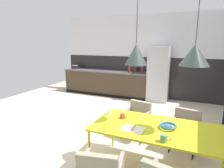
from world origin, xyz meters
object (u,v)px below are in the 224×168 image
object	(u,v)px
mug_tall_blue	(109,112)
bottle_vinegar_dark	(129,69)
mug_short_terracotta	(164,138)
bottle_wine_green	(135,69)
bottle_oil_tall	(142,70)
pendant_lamp_over_table_far	(195,55)
armchair_head_of_table	(138,115)
open_book	(133,129)
cooking_pot	(75,67)
pendant_lamp_over_table_near	(136,54)
mug_white_ceramic	(123,116)
armchair_corner_seat	(186,125)
refrigerator_column	(158,74)
dining_table	(159,130)
fruit_bowl	(168,126)

from	to	relation	value
mug_tall_blue	bottle_vinegar_dark	size ratio (longest dim) A/B	0.40
mug_short_terracotta	bottle_wine_green	world-z (taller)	bottle_wine_green
bottle_oil_tall	pendant_lamp_over_table_far	xyz separation A→B (m)	(1.63, -3.70, 0.75)
armchair_head_of_table	open_book	xyz separation A→B (m)	(0.28, -1.19, 0.26)
armchair_head_of_table	cooking_pot	world-z (taller)	cooking_pot
pendant_lamp_over_table_near	pendant_lamp_over_table_far	world-z (taller)	same
open_book	bottle_wine_green	size ratio (longest dim) A/B	1.21
mug_white_ceramic	pendant_lamp_over_table_far	world-z (taller)	pendant_lamp_over_table_far
pendant_lamp_over_table_far	armchair_head_of_table	bearing A→B (deg)	133.98
armchair_head_of_table	mug_white_ceramic	bearing A→B (deg)	101.65
open_book	cooking_pot	world-z (taller)	cooking_pot
cooking_pot	bottle_oil_tall	size ratio (longest dim) A/B	0.79
armchair_head_of_table	bottle_oil_tall	bearing A→B (deg)	-64.91
mug_tall_blue	bottle_oil_tall	distance (m)	3.54
armchair_corner_seat	open_book	bearing A→B (deg)	68.46
bottle_vinegar_dark	bottle_wine_green	bearing A→B (deg)	59.90
refrigerator_column	pendant_lamp_over_table_near	distance (m)	3.81
dining_table	mug_short_terracotta	xyz separation A→B (m)	(0.12, -0.39, 0.09)
cooking_pot	pendant_lamp_over_table_far	world-z (taller)	pendant_lamp_over_table_far
cooking_pot	pendant_lamp_over_table_far	size ratio (longest dim) A/B	0.20
mug_short_terracotta	cooking_pot	world-z (taller)	cooking_pot
dining_table	pendant_lamp_over_table_far	world-z (taller)	pendant_lamp_over_table_far
refrigerator_column	fruit_bowl	world-z (taller)	refrigerator_column
armchair_head_of_table	open_book	world-z (taller)	open_book
dining_table	armchair_corner_seat	size ratio (longest dim) A/B	2.58
open_book	bottle_vinegar_dark	world-z (taller)	bottle_vinegar_dark
cooking_pot	pendant_lamp_over_table_near	distance (m)	5.22
mug_short_terracotta	bottle_oil_tall	world-z (taller)	bottle_oil_tall
armchair_corner_seat	open_book	size ratio (longest dim) A/B	2.42
cooking_pot	bottle_oil_tall	world-z (taller)	bottle_oil_tall
refrigerator_column	bottle_wine_green	distance (m)	0.84
mug_short_terracotta	cooking_pot	distance (m)	5.81
armchair_corner_seat	bottle_vinegar_dark	xyz separation A→B (m)	(-2.00, 2.69, 0.56)
refrigerator_column	mug_tall_blue	distance (m)	3.58
armchair_head_of_table	pendant_lamp_over_table_far	size ratio (longest dim) A/B	0.63
mug_tall_blue	pendant_lamp_over_table_far	world-z (taller)	pendant_lamp_over_table_far
mug_tall_blue	cooking_pot	size ratio (longest dim) A/B	0.52
open_book	cooking_pot	bearing A→B (deg)	133.22
pendant_lamp_over_table_near	fruit_bowl	bearing A→B (deg)	-1.31
open_book	cooking_pot	distance (m)	5.38
mug_white_ceramic	mug_tall_blue	bearing A→B (deg)	169.75
bottle_oil_tall	dining_table	bearing A→B (deg)	-71.20
armchair_corner_seat	armchair_head_of_table	xyz separation A→B (m)	(-0.93, 0.11, 0.01)
open_book	pendant_lamp_over_table_far	bearing A→B (deg)	13.77
open_book	pendant_lamp_over_table_far	xyz separation A→B (m)	(0.70, 0.17, 1.04)
refrigerator_column	armchair_head_of_table	size ratio (longest dim) A/B	2.43
fruit_bowl	cooking_pot	distance (m)	5.53
bottle_vinegar_dark	mug_tall_blue	bearing A→B (deg)	-76.57
cooking_pot	refrigerator_column	bearing A→B (deg)	0.36
bottle_oil_tall	mug_short_terracotta	bearing A→B (deg)	-71.28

